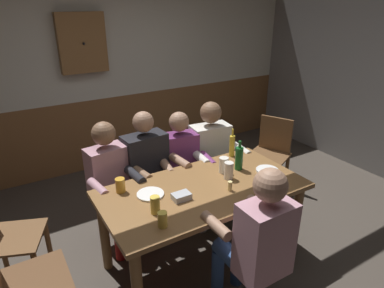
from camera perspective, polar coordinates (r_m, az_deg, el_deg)
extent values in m
plane|color=#423A33|center=(3.29, 1.22, -18.33)|extent=(6.89, 6.89, 0.00)
cube|color=beige|center=(4.61, -14.99, 16.96)|extent=(5.74, 0.12, 1.54)
cube|color=brown|center=(4.89, -13.49, 2.28)|extent=(5.74, 0.12, 0.97)
cube|color=brown|center=(2.81, 1.91, -7.66)|extent=(1.68, 0.87, 0.04)
cylinder|color=brown|center=(3.23, 17.07, -12.27)|extent=(0.08, 0.08, 0.72)
cylinder|color=brown|center=(3.05, -14.55, -14.39)|extent=(0.08, 0.08, 0.72)
cylinder|color=brown|center=(3.65, 8.83, -7.02)|extent=(0.08, 0.08, 0.72)
cube|color=#B78493|center=(3.21, -13.99, -4.71)|extent=(0.38, 0.26, 0.50)
sphere|color=brown|center=(3.05, -14.68, 1.73)|extent=(0.21, 0.21, 0.21)
cylinder|color=#AD1919|center=(3.26, -10.99, -8.73)|extent=(0.18, 0.39, 0.13)
cylinder|color=#AD1919|center=(3.19, -14.09, -9.81)|extent=(0.18, 0.39, 0.13)
cylinder|color=#AD1919|center=(3.27, -8.98, -14.13)|extent=(0.10, 0.10, 0.42)
cylinder|color=#AD1919|center=(3.20, -12.09, -15.34)|extent=(0.10, 0.10, 0.42)
cylinder|color=brown|center=(3.09, -8.56, -4.91)|extent=(0.12, 0.29, 0.08)
cylinder|color=#B78493|center=(2.93, -15.55, -7.20)|extent=(0.12, 0.29, 0.08)
cube|color=black|center=(3.31, -7.83, -2.88)|extent=(0.43, 0.25, 0.55)
sphere|color=#9E755B|center=(3.16, -8.23, 3.70)|extent=(0.20, 0.20, 0.20)
cylinder|color=#B78493|center=(3.38, -4.81, -7.07)|extent=(0.16, 0.38, 0.13)
cylinder|color=#B78493|center=(3.28, -8.25, -8.20)|extent=(0.16, 0.38, 0.13)
cylinder|color=#B78493|center=(3.39, -2.97, -12.31)|extent=(0.10, 0.10, 0.42)
cylinder|color=#B78493|center=(3.30, -6.40, -13.60)|extent=(0.10, 0.10, 0.42)
cylinder|color=#9E755B|center=(3.21, -2.00, -2.96)|extent=(0.10, 0.29, 0.08)
cylinder|color=black|center=(3.01, -9.57, -5.27)|extent=(0.10, 0.29, 0.08)
cube|color=#6B2D66|center=(3.47, -2.12, -1.98)|extent=(0.39, 0.26, 0.48)
sphere|color=#9E755B|center=(3.33, -2.21, 3.76)|extent=(0.20, 0.20, 0.20)
cylinder|color=silver|center=(3.48, 0.38, -6.05)|extent=(0.20, 0.43, 0.13)
cylinder|color=silver|center=(3.42, -2.75, -6.65)|extent=(0.20, 0.43, 0.13)
cylinder|color=silver|center=(3.46, 1.70, -11.52)|extent=(0.10, 0.10, 0.42)
cylinder|color=silver|center=(3.39, -1.48, -12.23)|extent=(0.10, 0.10, 0.42)
cylinder|color=#6B2D66|center=(3.33, 2.72, -2.68)|extent=(0.13, 0.29, 0.08)
cylinder|color=#9E755B|center=(3.20, -4.24, -3.90)|extent=(0.13, 0.29, 0.08)
cube|color=silver|center=(3.65, 3.05, -0.53)|extent=(0.43, 0.27, 0.50)
sphere|color=brown|center=(3.51, 3.18, 5.33)|extent=(0.23, 0.23, 0.23)
cylinder|color=#33724C|center=(3.68, 5.68, -4.40)|extent=(0.17, 0.44, 0.13)
cylinder|color=#33724C|center=(3.58, 2.55, -5.13)|extent=(0.17, 0.44, 0.13)
cylinder|color=#33724C|center=(3.66, 7.23, -9.53)|extent=(0.10, 0.10, 0.42)
cylinder|color=#33724C|center=(3.56, 4.08, -10.42)|extent=(0.10, 0.10, 0.42)
cylinder|color=silver|center=(3.56, 8.33, -1.00)|extent=(0.11, 0.29, 0.08)
cylinder|color=silver|center=(3.34, 1.51, -2.42)|extent=(0.11, 0.29, 0.08)
cube|color=#B78493|center=(2.35, 12.14, -15.49)|extent=(0.35, 0.24, 0.54)
sphere|color=#9E755B|center=(2.12, 13.07, -6.78)|extent=(0.22, 0.22, 0.22)
cylinder|color=#2D4C84|center=(2.54, 7.47, -18.98)|extent=(0.13, 0.43, 0.13)
cylinder|color=#2D4C84|center=(2.64, 10.95, -17.32)|extent=(0.13, 0.43, 0.13)
cylinder|color=#2D4C84|center=(2.85, 4.34, -20.60)|extent=(0.10, 0.10, 0.42)
cylinder|color=#2D4C84|center=(2.94, 7.63, -19.12)|extent=(0.10, 0.10, 0.42)
cylinder|color=#9E755B|center=(2.38, 4.06, -13.55)|extent=(0.08, 0.28, 0.08)
cylinder|color=#9E755B|center=(2.60, 11.70, -10.46)|extent=(0.08, 0.28, 0.08)
cube|color=brown|center=(2.65, -25.03, -20.11)|extent=(0.44, 0.44, 0.02)
cylinder|color=brown|center=(2.95, -20.94, -20.21)|extent=(0.04, 0.04, 0.44)
cube|color=brown|center=(4.15, 12.66, -2.02)|extent=(0.59, 0.59, 0.02)
cube|color=brown|center=(4.24, 13.91, 1.65)|extent=(0.20, 0.37, 0.42)
cylinder|color=brown|center=(4.04, 13.90, -6.56)|extent=(0.04, 0.04, 0.44)
cylinder|color=brown|center=(4.15, 8.98, -5.24)|extent=(0.04, 0.04, 0.44)
cylinder|color=brown|center=(4.36, 15.64, -4.42)|extent=(0.04, 0.04, 0.44)
cylinder|color=brown|center=(4.47, 11.04, -3.25)|extent=(0.04, 0.04, 0.44)
cube|color=brown|center=(3.10, -27.92, -13.77)|extent=(0.57, 0.57, 0.02)
cylinder|color=brown|center=(3.33, -23.03, -15.04)|extent=(0.04, 0.04, 0.44)
cylinder|color=brown|center=(3.04, -24.54, -19.40)|extent=(0.04, 0.04, 0.44)
cylinder|color=brown|center=(3.44, -29.38, -14.96)|extent=(0.04, 0.04, 0.44)
cylinder|color=#F9E08C|center=(2.76, 6.40, -7.03)|extent=(0.04, 0.04, 0.08)
cube|color=#B2B7BC|center=(2.64, -1.80, -8.81)|extent=(0.14, 0.10, 0.05)
cylinder|color=white|center=(3.13, 12.57, -4.33)|extent=(0.20, 0.20, 0.01)
cylinder|color=white|center=(2.72, -7.02, -8.39)|extent=(0.22, 0.22, 0.01)
cylinder|color=#195923|center=(3.07, 7.92, -2.43)|extent=(0.07, 0.07, 0.21)
cylinder|color=#195923|center=(3.01, 8.06, -0.06)|extent=(0.02, 0.02, 0.07)
cylinder|color=gold|center=(3.32, 6.75, -0.34)|extent=(0.05, 0.05, 0.21)
cylinder|color=gold|center=(3.27, 6.87, 1.94)|extent=(0.02, 0.02, 0.07)
cylinder|color=gold|center=(2.77, -11.99, -6.81)|extent=(0.08, 0.08, 0.12)
cylinder|color=white|center=(3.01, 5.36, -3.55)|extent=(0.08, 0.08, 0.14)
cylinder|color=#E5C64C|center=(2.48, -6.22, -10.16)|extent=(0.07, 0.07, 0.13)
cylinder|color=#E5C64C|center=(2.35, -4.99, -12.55)|extent=(0.07, 0.07, 0.11)
cylinder|color=white|center=(2.92, 6.21, -4.46)|extent=(0.08, 0.08, 0.15)
cube|color=brown|center=(4.41, -18.01, 15.88)|extent=(0.56, 0.12, 0.70)
sphere|color=black|center=(4.34, -17.75, 15.80)|extent=(0.03, 0.03, 0.03)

